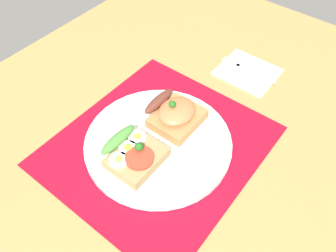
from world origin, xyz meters
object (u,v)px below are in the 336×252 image
object	(u,v)px
plate	(158,143)
fork	(247,69)
sandwich_egg_tomato	(134,154)
napkin	(248,71)
sandwich_salmon	(175,114)

from	to	relation	value
plate	fork	distance (cm)	29.08
sandwich_egg_tomato	fork	xyz separation A→B (cm)	(34.89, -3.21, -2.30)
fork	sandwich_egg_tomato	bearing A→B (deg)	174.75
napkin	fork	bearing A→B (deg)	96.74
plate	fork	xyz separation A→B (cm)	(28.97, -2.50, -0.14)
sandwich_egg_tomato	fork	world-z (taller)	sandwich_egg_tomato
plate	napkin	xyz separation A→B (cm)	(29.01, -2.82, -0.60)
plate	napkin	distance (cm)	29.15
plate	fork	world-z (taller)	plate
sandwich_egg_tomato	sandwich_salmon	world-z (taller)	sandwich_salmon
sandwich_egg_tomato	napkin	distance (cm)	35.21
sandwich_salmon	napkin	size ratio (longest dim) A/B	0.76
sandwich_egg_tomato	sandwich_salmon	distance (cm)	11.76
plate	sandwich_salmon	distance (cm)	6.46
sandwich_egg_tomato	sandwich_salmon	size ratio (longest dim) A/B	0.98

